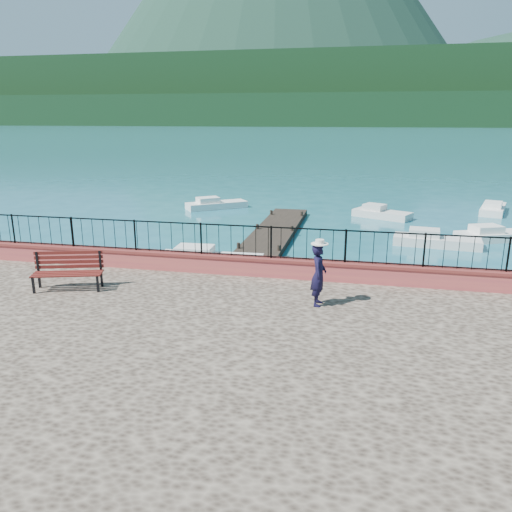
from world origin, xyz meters
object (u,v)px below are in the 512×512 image
at_px(boat_3, 217,202).
at_px(boat_0, 210,256).
at_px(boat_1, 437,238).
at_px(boat_2, 497,232).
at_px(person, 319,275).
at_px(boat_5, 493,206).
at_px(boat_4, 382,211).
at_px(park_bench, 68,279).

bearing_deg(boat_3, boat_0, -111.31).
relative_size(boat_1, boat_2, 1.01).
bearing_deg(boat_3, person, -102.92).
height_order(boat_1, boat_5, same).
xyz_separation_m(person, boat_3, (-8.42, 19.28, -1.61)).
bearing_deg(person, boat_1, -20.46).
bearing_deg(boat_4, boat_0, -95.35).
relative_size(park_bench, boat_4, 0.59).
xyz_separation_m(boat_0, boat_4, (7.20, 11.65, 0.00)).
relative_size(person, boat_1, 0.41).
relative_size(park_bench, boat_1, 0.51).
height_order(person, boat_0, person).
distance_m(park_bench, boat_4, 20.74).
relative_size(boat_0, boat_1, 1.09).
distance_m(boat_0, boat_3, 13.11).
relative_size(boat_0, boat_2, 1.10).
height_order(park_bench, boat_2, park_bench).
bearing_deg(boat_1, boat_0, -144.36).
bearing_deg(boat_1, boat_4, 116.70).
height_order(boat_0, boat_3, same).
xyz_separation_m(boat_0, boat_2, (12.53, 7.03, 0.00)).
distance_m(park_bench, boat_3, 19.64).
relative_size(park_bench, boat_0, 0.47).
bearing_deg(boat_4, boat_2, -14.60).
bearing_deg(park_bench, boat_0, 57.73).
bearing_deg(boat_3, boat_4, -41.86).
xyz_separation_m(boat_4, boat_5, (6.93, 3.20, 0.00)).
bearing_deg(park_bench, boat_3, 78.04).
bearing_deg(person, boat_3, 24.02).
distance_m(boat_0, boat_2, 14.37).
bearing_deg(boat_1, boat_5, 71.01).
distance_m(person, boat_2, 15.69).
bearing_deg(boat_5, person, 173.55).
xyz_separation_m(boat_1, boat_4, (-2.33, 6.38, 0.00)).
bearing_deg(boat_5, boat_4, 131.39).
bearing_deg(boat_5, park_bench, 160.08).
height_order(boat_2, boat_4, same).
height_order(park_bench, boat_1, park_bench).
bearing_deg(boat_2, park_bench, -158.68).
xyz_separation_m(park_bench, boat_1, (11.51, 12.17, -1.11)).
xyz_separation_m(boat_2, boat_3, (-15.97, 5.62, 0.00)).
bearing_deg(person, park_bench, 92.63).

